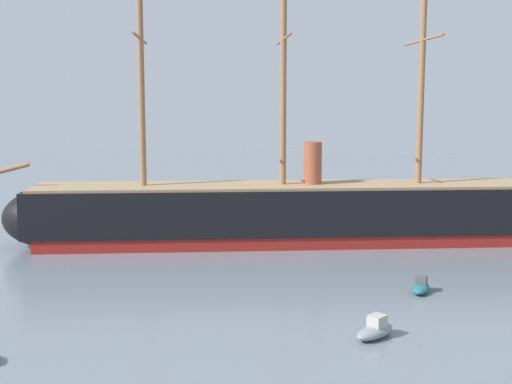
# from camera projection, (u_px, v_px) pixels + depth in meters

# --- Properties ---
(tall_ship) EXTENTS (72.69, 28.23, 35.98)m
(tall_ship) POSITION_uv_depth(u_px,v_px,m) (283.00, 212.00, 84.64)
(tall_ship) COLOR maroon
(tall_ship) RESTS_ON ground
(motorboat_mid_right) EXTENTS (3.57, 4.36, 1.71)m
(motorboat_mid_right) POSITION_uv_depth(u_px,v_px,m) (375.00, 330.00, 51.58)
(motorboat_mid_right) COLOR gray
(motorboat_mid_right) RESTS_ON ground
(motorboat_alongside_stern) EXTENTS (2.04, 3.82, 1.53)m
(motorboat_alongside_stern) POSITION_uv_depth(u_px,v_px,m) (421.00, 287.00, 63.51)
(motorboat_alongside_stern) COLOR #236670
(motorboat_alongside_stern) RESTS_ON ground
(motorboat_far_left) EXTENTS (5.22, 4.15, 2.04)m
(motorboat_far_left) POSITION_uv_depth(u_px,v_px,m) (50.00, 225.00, 92.85)
(motorboat_far_left) COLOR gold
(motorboat_far_left) RESTS_ON ground
(sailboat_distant_centre) EXTENTS (2.27, 4.21, 5.25)m
(sailboat_distant_centre) POSITION_uv_depth(u_px,v_px,m) (286.00, 223.00, 95.94)
(sailboat_distant_centre) COLOR #B22D28
(sailboat_distant_centre) RESTS_ON ground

